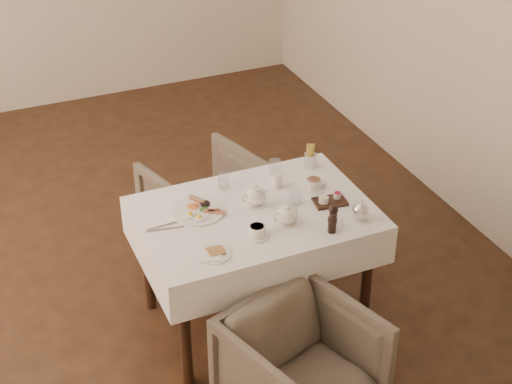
{
  "coord_description": "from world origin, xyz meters",
  "views": [
    {
      "loc": [
        -0.95,
        -4.2,
        3.12
      ],
      "look_at": [
        0.5,
        -0.84,
        0.82
      ],
      "focal_mm": 55.0,
      "sensor_mm": 36.0,
      "label": 1
    }
  ],
  "objects": [
    {
      "name": "glass_mid",
      "position": [
        0.7,
        -0.94,
        0.8
      ],
      "size": [
        0.09,
        0.09,
        0.1
      ],
      "primitive_type": "cylinder",
      "rotation": [
        0.0,
        0.0,
        -0.32
      ],
      "color": "silver",
      "rests_on": "table"
    },
    {
      "name": "teacup_near",
      "position": [
        0.38,
        -1.14,
        0.78
      ],
      "size": [
        0.13,
        0.13,
        0.06
      ],
      "rotation": [
        0.0,
        0.0,
        0.4
      ],
      "color": "white",
      "rests_on": "table"
    },
    {
      "name": "silver_pot",
      "position": [
        0.95,
        -1.21,
        0.81
      ],
      "size": [
        0.12,
        0.11,
        0.12
      ],
      "primitive_type": null,
      "rotation": [
        0.0,
        0.0,
        0.16
      ],
      "color": "white",
      "rests_on": "table"
    },
    {
      "name": "armchair_near",
      "position": [
        0.38,
        -1.7,
        0.31
      ],
      "size": [
        0.83,
        0.85,
        0.62
      ],
      "primitive_type": "imported",
      "rotation": [
        0.0,
        0.0,
        0.31
      ],
      "color": "brown",
      "rests_on": "ground"
    },
    {
      "name": "condiment_board",
      "position": [
        0.88,
        -1.01,
        0.77
      ],
      "size": [
        0.2,
        0.14,
        0.05
      ],
      "rotation": [
        0.0,
        0.0,
        -0.13
      ],
      "color": "black",
      "rests_on": "table"
    },
    {
      "name": "side_plate",
      "position": [
        0.11,
        -1.21,
        0.76
      ],
      "size": [
        0.18,
        0.16,
        0.02
      ],
      "rotation": [
        0.0,
        0.0,
        -0.23
      ],
      "color": "white",
      "rests_on": "table"
    },
    {
      "name": "cutlery_fork",
      "position": [
        -0.03,
        -0.86,
        0.76
      ],
      "size": [
        0.21,
        0.03,
        0.0
      ],
      "primitive_type": "cube",
      "rotation": [
        0.0,
        0.0,
        1.64
      ],
      "color": "silver",
      "rests_on": "table"
    },
    {
      "name": "glass_left",
      "position": [
        0.4,
        -0.62,
        0.8
      ],
      "size": [
        0.07,
        0.07,
        0.09
      ],
      "primitive_type": "cylinder",
      "rotation": [
        0.0,
        0.0,
        0.1
      ],
      "color": "silver",
      "rests_on": "table"
    },
    {
      "name": "creamer",
      "position": [
        0.68,
        -0.73,
        0.8
      ],
      "size": [
        0.09,
        0.09,
        0.08
      ],
      "primitive_type": "cylinder",
      "rotation": [
        0.0,
        0.0,
        0.42
      ],
      "color": "white",
      "rests_on": "table"
    },
    {
      "name": "pepper_mill_left",
      "position": [
        0.76,
        -1.26,
        0.81
      ],
      "size": [
        0.07,
        0.07,
        0.11
      ],
      "primitive_type": null,
      "rotation": [
        0.0,
        0.0,
        -0.32
      ],
      "color": "black",
      "rests_on": "table"
    },
    {
      "name": "glass_right",
      "position": [
        0.72,
        -0.61,
        0.8
      ],
      "size": [
        0.09,
        0.09,
        0.1
      ],
      "primitive_type": "cylinder",
      "rotation": [
        0.0,
        0.0,
        -0.37
      ],
      "color": "silver",
      "rests_on": "table"
    },
    {
      "name": "cutlery_knife",
      "position": [
        -0.05,
        -0.89,
        0.76
      ],
      "size": [
        0.21,
        0.05,
        0.0
      ],
      "primitive_type": "cube",
      "rotation": [
        0.0,
        0.0,
        1.41
      ],
      "color": "silver",
      "rests_on": "table"
    },
    {
      "name": "teapot_front",
      "position": [
        0.57,
        -1.09,
        0.82
      ],
      "size": [
        0.17,
        0.14,
        0.13
      ],
      "primitive_type": null,
      "rotation": [
        0.0,
        0.0,
        0.16
      ],
      "color": "white",
      "rests_on": "table"
    },
    {
      "name": "teacup_far",
      "position": [
        0.86,
        -0.84,
        0.79
      ],
      "size": [
        0.13,
        0.13,
        0.07
      ],
      "rotation": [
        0.0,
        0.0,
        -0.4
      ],
      "color": "white",
      "rests_on": "table"
    },
    {
      "name": "teapot_centre",
      "position": [
        0.49,
        -0.86,
        0.82
      ],
      "size": [
        0.17,
        0.14,
        0.13
      ],
      "primitive_type": null,
      "rotation": [
        0.0,
        0.0,
        0.08
      ],
      "color": "white",
      "rests_on": "table"
    },
    {
      "name": "breakfast_plate",
      "position": [
        0.17,
        -0.8,
        0.77
      ],
      "size": [
        0.29,
        0.29,
        0.04
      ],
      "rotation": [
        0.0,
        0.0,
        0.08
      ],
      "color": "white",
      "rests_on": "table"
    },
    {
      "name": "fries_cup",
      "position": [
        0.96,
        -0.61,
        0.82
      ],
      "size": [
        0.07,
        0.07,
        0.16
      ],
      "rotation": [
        0.0,
        0.0,
        0.43
      ],
      "color": "silver",
      "rests_on": "table"
    },
    {
      "name": "pepper_mill_right",
      "position": [
        0.8,
        -1.19,
        0.81
      ],
      "size": [
        0.07,
        0.07,
        0.11
      ],
      "primitive_type": null,
      "rotation": [
        0.0,
        0.0,
        -0.4
      ],
      "color": "black",
      "rests_on": "table"
    },
    {
      "name": "armchair_far",
      "position": [
        0.47,
        -0.12,
        0.32
      ],
      "size": [
        0.85,
        0.86,
        0.64
      ],
      "primitive_type": "imported",
      "rotation": [
        0.0,
        0.0,
        3.43
      ],
      "color": "brown",
      "rests_on": "ground"
    },
    {
      "name": "table",
      "position": [
        0.46,
        -0.92,
        0.64
      ],
      "size": [
        1.28,
        0.88,
        0.75
      ],
      "color": "black",
      "rests_on": "ground"
    }
  ]
}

